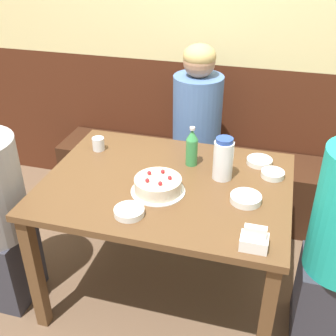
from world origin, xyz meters
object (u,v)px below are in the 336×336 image
Objects in this scene: bowl_rice_small at (273,174)px; person_pale_blue_shirt at (197,144)px; bowl_soup_white at (259,161)px; glass_water_tall at (98,144)px; napkin_holder at (254,240)px; bowl_sauce_shallow at (129,212)px; bowl_side_dish at (246,199)px; birthday_cake at (158,185)px; bench_seat at (198,182)px; soju_bottle at (192,147)px; water_pitcher at (223,159)px.

person_pale_blue_shirt is at bearing 133.47° from bowl_rice_small.
bowl_soup_white is 1.84× the size of glass_water_tall.
napkin_holder is 1.11m from glass_water_tall.
bowl_rice_small is 0.10× the size of person_pale_blue_shirt.
bowl_sauce_shallow is at bearing -4.94° from person_pale_blue_shirt.
person_pale_blue_shirt reaches higher than bowl_side_dish.
napkin_holder reaches higher than glass_water_tall.
birthday_cake is 0.21× the size of person_pale_blue_shirt.
glass_water_tall reaches higher than bowl_soup_white.
bench_seat is 0.85m from bowl_soup_white.
birthday_cake reaches higher than bowl_sauce_shallow.
birthday_cake is 0.60m from bowl_soup_white.
soju_bottle is 1.59× the size of bowl_sauce_shallow.
soju_bottle is (-0.18, 0.09, -0.00)m from water_pitcher.
bowl_rice_small is at bearing 86.00° from napkin_holder.
bowl_sauce_shallow is (-0.09, -1.13, 0.52)m from bench_seat.
person_pale_blue_shirt is at bearing 116.69° from bowl_side_dish.
person_pale_blue_shirt reaches higher than bowl_soup_white.
bowl_sauce_shallow is 0.11× the size of person_pale_blue_shirt.
birthday_cake is at bearing -107.68° from soju_bottle.
soju_bottle reaches higher than birthday_cake.
bowl_side_dish is at bearing -52.28° from water_pitcher.
bowl_soup_white is (0.43, -0.52, 0.52)m from bench_seat.
napkin_holder is 0.56m from bowl_sauce_shallow.
bowl_soup_white is 0.93× the size of bowl_side_dish.
person_pale_blue_shirt reaches higher than bench_seat.
bowl_side_dish is at bearing 26.22° from bowl_sauce_shallow.
bowl_side_dish is (-0.11, -0.26, 0.00)m from bowl_rice_small.
bowl_sauce_shallow is at bearing -153.78° from bowl_side_dish.
bowl_side_dish reaches higher than bowl_sauce_shallow.
soju_bottle is at bearing 72.03° from bowl_sauce_shallow.
bowl_soup_white is at bearing 85.42° from bowl_side_dish.
glass_water_tall is (-0.86, 0.29, 0.02)m from bowl_side_dish.
birthday_cake is 0.32m from soju_bottle.
soju_bottle reaches higher than bowl_side_dish.
person_pale_blue_shirt is (-0.46, 1.10, -0.18)m from napkin_holder.
bench_seat is 0.97m from bowl_rice_small.
birthday_cake is 0.22m from bowl_sauce_shallow.
birthday_cake is at bearing -35.58° from glass_water_tall.
napkin_holder is (0.21, -0.49, -0.07)m from water_pitcher.
water_pitcher reaches higher than bowl_soup_white.
bowl_side_dish is 0.54m from bowl_sauce_shallow.
birthday_cake reaches higher than glass_water_tall.
glass_water_tall is at bearing 146.94° from napkin_holder.
birthday_cake is 0.59m from bowl_rice_small.
bowl_rice_small is at bearing 67.51° from bowl_side_dish.
bowl_soup_white is at bearing 42.20° from birthday_cake.
napkin_holder is at bearing 22.80° from person_pale_blue_shirt.
glass_water_tall is (-0.97, 0.03, 0.02)m from bowl_rice_small.
bowl_side_dish is at bearing 3.95° from birthday_cake.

